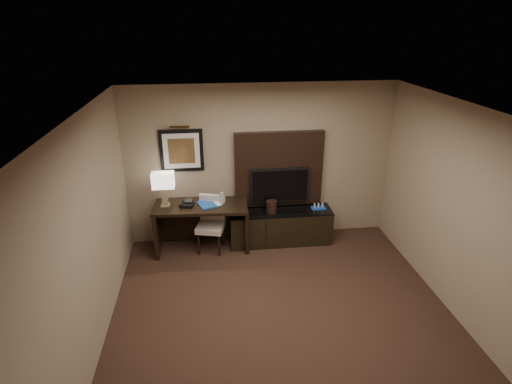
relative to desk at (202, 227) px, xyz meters
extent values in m
cube|color=black|center=(1.04, -2.15, -0.41)|extent=(4.50, 5.00, 0.01)
cube|color=silver|center=(1.04, -2.15, 2.29)|extent=(4.50, 5.00, 0.01)
cube|color=gray|center=(1.04, 0.35, 0.94)|extent=(4.50, 0.01, 2.70)
cube|color=gray|center=(-1.21, -2.15, 0.94)|extent=(0.01, 5.00, 2.70)
cube|color=gray|center=(3.29, -2.15, 0.94)|extent=(0.01, 5.00, 2.70)
cube|color=black|center=(0.00, 0.00, 0.00)|extent=(1.57, 0.77, 0.82)
cube|color=black|center=(1.35, 0.05, -0.11)|extent=(1.75, 0.50, 0.60)
cube|color=black|center=(1.34, 0.29, 0.86)|extent=(1.50, 0.12, 1.30)
cube|color=black|center=(1.34, 0.19, 0.61)|extent=(1.00, 0.08, 0.60)
cube|color=black|center=(-0.26, 0.33, 1.24)|extent=(0.70, 0.04, 0.70)
cylinder|color=#3F2814|center=(-0.26, 0.29, 1.64)|extent=(0.04, 0.04, 0.30)
cube|color=#174799|center=(0.10, -0.01, 0.42)|extent=(0.35, 0.40, 0.02)
imported|color=#B0A48A|center=(0.16, -0.04, 0.52)|extent=(0.16, 0.08, 0.22)
cylinder|color=#A9B4BF|center=(0.36, 0.02, 0.50)|extent=(0.07, 0.07, 0.19)
cylinder|color=black|center=(1.18, 0.02, 0.29)|extent=(0.18, 0.18, 0.20)
camera|label=1|loc=(0.16, -5.96, 3.21)|focal=28.00mm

